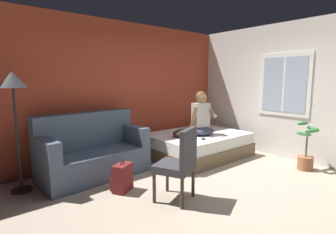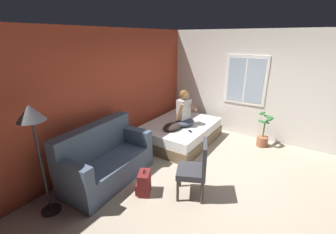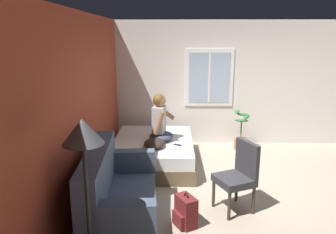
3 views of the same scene
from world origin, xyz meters
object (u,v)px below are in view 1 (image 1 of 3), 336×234
backpack (122,178)px  floor_lamp (13,91)px  couch (92,153)px  bed (197,145)px  cell_phone (203,139)px  throw_pillow (184,133)px  person_seated (201,117)px  potted_plant (306,153)px  side_chair (179,162)px

backpack → floor_lamp: 1.90m
couch → bed: bearing=-8.5°
floor_lamp → cell_phone: bearing=-16.3°
throw_pillow → person_seated: bearing=-12.5°
couch → throw_pillow: (1.72, -0.37, 0.16)m
cell_phone → potted_plant: size_ratio=0.17×
side_chair → backpack: size_ratio=2.14×
bed → potted_plant: potted_plant is taller
bed → floor_lamp: (-3.20, 0.39, 1.19)m
bed → throw_pillow: 0.53m
side_chair → throw_pillow: side_chair is taller
person_seated → throw_pillow: bearing=167.5°
bed → throw_pillow: throw_pillow is taller
bed → person_seated: 0.62m
throw_pillow → floor_lamp: size_ratio=0.28×
potted_plant → backpack: bearing=156.3°
person_seated → floor_lamp: 3.27m
side_chair → potted_plant: bearing=-12.3°
bed → couch: bearing=171.5°
throw_pillow → potted_plant: size_ratio=0.56×
floor_lamp → person_seated: bearing=-9.5°
bed → side_chair: bearing=-142.5°
couch → person_seated: (2.12, -0.46, 0.44)m
backpack → throw_pillow: size_ratio=0.95×
side_chair → cell_phone: size_ratio=6.81×
potted_plant → person_seated: bearing=117.9°
bed → potted_plant: bearing=-64.7°
bed → floor_lamp: floor_lamp is taller
couch → side_chair: bearing=-73.0°
throw_pillow → cell_phone: size_ratio=3.33×
side_chair → person_seated: size_ratio=1.12×
couch → cell_phone: size_ratio=12.16×
bed → side_chair: (-1.66, -1.27, 0.30)m
couch → potted_plant: size_ratio=2.06×
person_seated → backpack: 2.19m
side_chair → cell_phone: side_chair is taller
side_chair → cell_phone: (1.35, 0.82, -0.05)m
couch → person_seated: 2.21m
bed → couch: 2.18m
throw_pillow → backpack: bearing=-163.8°
person_seated → cell_phone: bearing=-130.6°
couch → floor_lamp: bearing=176.2°
throw_pillow → bed: bearing=6.4°
floor_lamp → side_chair: bearing=-47.2°
side_chair → floor_lamp: (-1.54, 1.66, 0.90)m
bed → backpack: size_ratio=4.33×
cell_phone → potted_plant: 1.81m
person_seated → potted_plant: 1.98m
bed → throw_pillow: (-0.42, -0.05, 0.31)m
bed → potted_plant: (0.86, -1.82, 0.07)m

